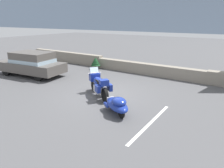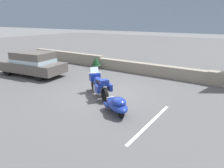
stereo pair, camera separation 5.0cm
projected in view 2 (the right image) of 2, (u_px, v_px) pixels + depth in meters
ground_plane at (105, 95)px, 10.57m from camera, size 80.00×80.00×0.00m
stone_guard_wall at (147, 68)px, 14.41m from camera, size 24.00×0.60×0.92m
touring_motorcycle at (99, 84)px, 10.20m from camera, size 2.00×1.50×1.33m
car_shaped_trailer at (117, 104)px, 8.29m from camera, size 2.04×1.52×0.76m
suv_at_left_edge at (32, 63)px, 14.02m from camera, size 5.02×2.57×1.63m
pine_sapling_near at (96, 62)px, 15.86m from camera, size 0.75×0.75×0.91m
parking_stripe_marker at (150, 123)px, 7.65m from camera, size 0.12×3.60×0.01m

